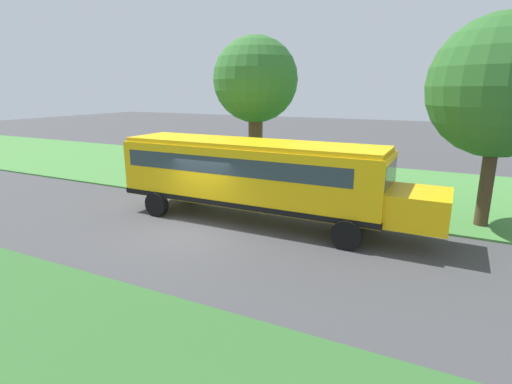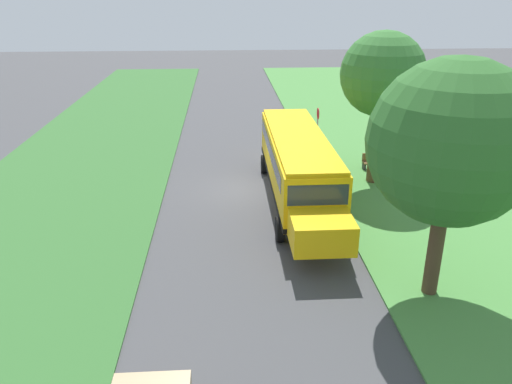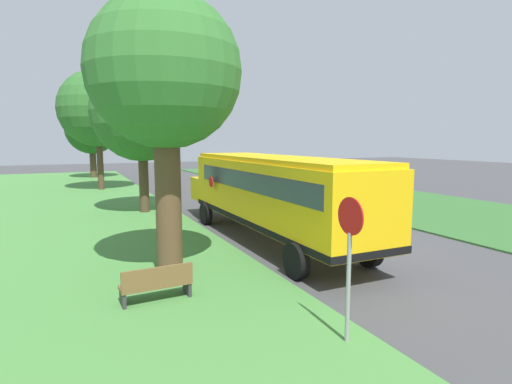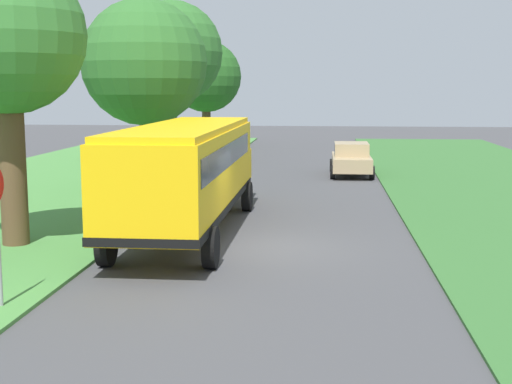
{
  "view_description": "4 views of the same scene",
  "coord_description": "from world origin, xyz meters",
  "px_view_note": "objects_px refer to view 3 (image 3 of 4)",
  "views": [
    {
      "loc": [
        11.1,
        8.44,
        5.09
      ],
      "look_at": [
        -2.31,
        1.68,
        1.21
      ],
      "focal_mm": 28.0,
      "sensor_mm": 36.0,
      "label": 1
    },
    {
      "loc": [
        0.96,
        23.17,
        9.35
      ],
      "look_at": [
        -0.29,
        3.74,
        1.36
      ],
      "focal_mm": 35.0,
      "sensor_mm": 36.0,
      "label": 2
    },
    {
      "loc": [
        -9.02,
        -11.3,
        3.71
      ],
      "look_at": [
        -1.75,
        4.26,
        1.52
      ],
      "focal_mm": 28.0,
      "sensor_mm": 36.0,
      "label": 3
    },
    {
      "loc": [
        1.48,
        -18.34,
        4.2
      ],
      "look_at": [
        -0.46,
        2.01,
        1.19
      ],
      "focal_mm": 50.0,
      "sensor_mm": 36.0,
      "label": 4
    }
  ],
  "objects_px": {
    "oak_tree_roadside_mid": "(140,112)",
    "oak_tree_far_end": "(98,108)",
    "car_tan_nearest": "(245,179)",
    "stop_sign": "(349,253)",
    "park_bench": "(157,284)",
    "oak_tree_beside_bus": "(166,74)",
    "oak_tree_across_road": "(90,127)",
    "school_bus": "(271,190)"
  },
  "relations": [
    {
      "from": "park_bench",
      "to": "school_bus",
      "type": "bearing_deg",
      "value": 39.29
    },
    {
      "from": "oak_tree_beside_bus",
      "to": "stop_sign",
      "type": "distance_m",
      "value": 6.67
    },
    {
      "from": "oak_tree_far_end",
      "to": "park_bench",
      "type": "distance_m",
      "value": 24.11
    },
    {
      "from": "car_tan_nearest",
      "to": "park_bench",
      "type": "bearing_deg",
      "value": -118.88
    },
    {
      "from": "oak_tree_roadside_mid",
      "to": "stop_sign",
      "type": "height_order",
      "value": "oak_tree_roadside_mid"
    },
    {
      "from": "car_tan_nearest",
      "to": "oak_tree_across_road",
      "type": "bearing_deg",
      "value": 121.2
    },
    {
      "from": "stop_sign",
      "to": "park_bench",
      "type": "xyz_separation_m",
      "value": [
        -2.77,
        3.34,
        -1.26
      ]
    },
    {
      "from": "oak_tree_beside_bus",
      "to": "park_bench",
      "type": "xyz_separation_m",
      "value": [
        -0.77,
        -1.83,
        -4.98
      ]
    },
    {
      "from": "oak_tree_roadside_mid",
      "to": "oak_tree_far_end",
      "type": "xyz_separation_m",
      "value": [
        -1.2,
        11.5,
        1.02
      ]
    },
    {
      "from": "school_bus",
      "to": "oak_tree_across_road",
      "type": "distance_m",
      "value": 31.04
    },
    {
      "from": "oak_tree_far_end",
      "to": "park_bench",
      "type": "height_order",
      "value": "oak_tree_far_end"
    },
    {
      "from": "oak_tree_beside_bus",
      "to": "stop_sign",
      "type": "xyz_separation_m",
      "value": [
        2.0,
        -5.17,
        -3.72
      ]
    },
    {
      "from": "oak_tree_across_road",
      "to": "park_bench",
      "type": "height_order",
      "value": "oak_tree_across_road"
    },
    {
      "from": "car_tan_nearest",
      "to": "oak_tree_roadside_mid",
      "type": "distance_m",
      "value": 11.56
    },
    {
      "from": "oak_tree_far_end",
      "to": "oak_tree_roadside_mid",
      "type": "bearing_deg",
      "value": -84.07
    },
    {
      "from": "oak_tree_roadside_mid",
      "to": "oak_tree_far_end",
      "type": "relative_size",
      "value": 0.86
    },
    {
      "from": "car_tan_nearest",
      "to": "oak_tree_beside_bus",
      "type": "bearing_deg",
      "value": -119.51
    },
    {
      "from": "oak_tree_across_road",
      "to": "park_bench",
      "type": "xyz_separation_m",
      "value": [
        -0.37,
        -34.63,
        -4.59
      ]
    },
    {
      "from": "oak_tree_far_end",
      "to": "oak_tree_beside_bus",
      "type": "bearing_deg",
      "value": -89.15
    },
    {
      "from": "school_bus",
      "to": "car_tan_nearest",
      "type": "bearing_deg",
      "value": 70.2
    },
    {
      "from": "school_bus",
      "to": "oak_tree_beside_bus",
      "type": "height_order",
      "value": "oak_tree_beside_bus"
    },
    {
      "from": "car_tan_nearest",
      "to": "oak_tree_far_end",
      "type": "xyz_separation_m",
      "value": [
        -9.72,
        4.97,
        5.3
      ]
    },
    {
      "from": "oak_tree_beside_bus",
      "to": "oak_tree_far_end",
      "type": "bearing_deg",
      "value": 90.85
    },
    {
      "from": "oak_tree_beside_bus",
      "to": "oak_tree_across_road",
      "type": "height_order",
      "value": "oak_tree_beside_bus"
    },
    {
      "from": "oak_tree_across_road",
      "to": "oak_tree_roadside_mid",
      "type": "bearing_deg",
      "value": -86.79
    },
    {
      "from": "oak_tree_across_road",
      "to": "stop_sign",
      "type": "relative_size",
      "value": 2.73
    },
    {
      "from": "oak_tree_beside_bus",
      "to": "stop_sign",
      "type": "relative_size",
      "value": 2.76
    },
    {
      "from": "school_bus",
      "to": "oak_tree_far_end",
      "type": "relative_size",
      "value": 1.39
    },
    {
      "from": "stop_sign",
      "to": "car_tan_nearest",
      "type": "bearing_deg",
      "value": 71.23
    },
    {
      "from": "oak_tree_far_end",
      "to": "stop_sign",
      "type": "relative_size",
      "value": 3.26
    },
    {
      "from": "oak_tree_beside_bus",
      "to": "oak_tree_across_road",
      "type": "xyz_separation_m",
      "value": [
        -0.4,
        32.8,
        -0.39
      ]
    },
    {
      "from": "car_tan_nearest",
      "to": "oak_tree_roadside_mid",
      "type": "bearing_deg",
      "value": -142.56
    },
    {
      "from": "school_bus",
      "to": "stop_sign",
      "type": "height_order",
      "value": "school_bus"
    },
    {
      "from": "car_tan_nearest",
      "to": "oak_tree_far_end",
      "type": "distance_m",
      "value": 12.14
    },
    {
      "from": "stop_sign",
      "to": "park_bench",
      "type": "height_order",
      "value": "stop_sign"
    },
    {
      "from": "car_tan_nearest",
      "to": "stop_sign",
      "type": "relative_size",
      "value": 1.61
    },
    {
      "from": "oak_tree_across_road",
      "to": "stop_sign",
      "type": "bearing_deg",
      "value": -86.38
    },
    {
      "from": "school_bus",
      "to": "oak_tree_far_end",
      "type": "distance_m",
      "value": 20.3
    },
    {
      "from": "car_tan_nearest",
      "to": "park_bench",
      "type": "distance_m",
      "value": 21.07
    },
    {
      "from": "school_bus",
      "to": "car_tan_nearest",
      "type": "relative_size",
      "value": 2.82
    },
    {
      "from": "car_tan_nearest",
      "to": "stop_sign",
      "type": "distance_m",
      "value": 23.02
    },
    {
      "from": "oak_tree_across_road",
      "to": "stop_sign",
      "type": "xyz_separation_m",
      "value": [
        2.4,
        -37.97,
        -3.33
      ]
    }
  ]
}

